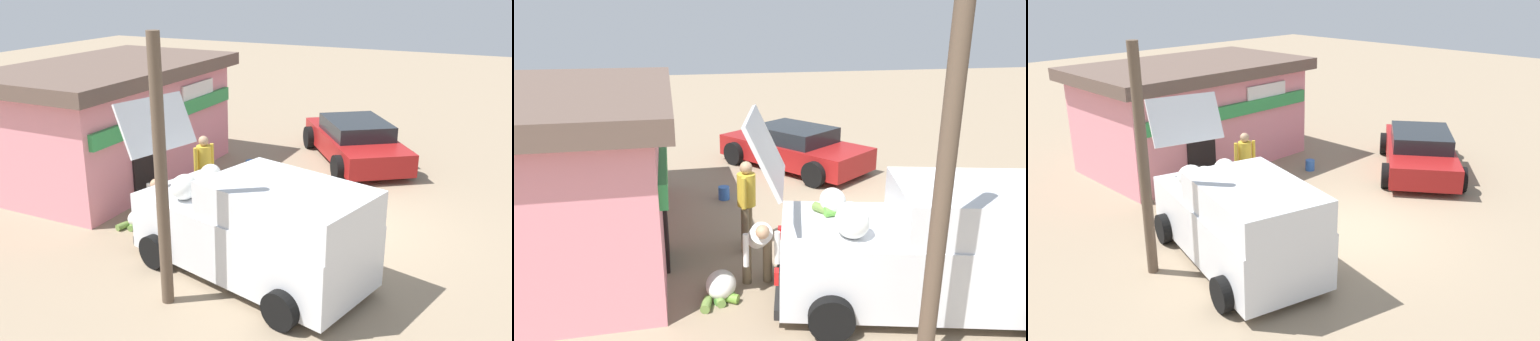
% 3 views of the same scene
% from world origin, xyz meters
% --- Properties ---
extents(ground_plane, '(60.00, 60.00, 0.00)m').
position_xyz_m(ground_plane, '(0.00, 0.00, 0.00)').
color(ground_plane, gray).
extents(storefront_bar, '(6.61, 4.02, 3.00)m').
position_xyz_m(storefront_bar, '(0.48, 6.34, 1.54)').
color(storefront_bar, pink).
rests_on(storefront_bar, ground_plane).
extents(delivery_van, '(3.02, 5.11, 2.88)m').
position_xyz_m(delivery_van, '(-2.78, 0.63, 0.94)').
color(delivery_van, silver).
rests_on(delivery_van, ground_plane).
extents(parked_sedan, '(4.62, 4.02, 1.21)m').
position_xyz_m(parked_sedan, '(4.44, 0.93, 0.59)').
color(parked_sedan, maroon).
rests_on(parked_sedan, ground_plane).
extents(vendor_standing, '(0.54, 0.43, 1.69)m').
position_xyz_m(vendor_standing, '(-0.37, 3.11, 0.98)').
color(vendor_standing, '#726047').
rests_on(vendor_standing, ground_plane).
extents(customer_bending, '(0.75, 0.57, 1.25)m').
position_xyz_m(customer_bending, '(-1.84, 3.15, 0.78)').
color(customer_bending, '#726047').
rests_on(customer_bending, ground_plane).
extents(unloaded_banana_pile, '(0.84, 0.66, 0.40)m').
position_xyz_m(unloaded_banana_pile, '(-1.96, 3.79, 0.17)').
color(unloaded_banana_pile, silver).
rests_on(unloaded_banana_pile, ground_plane).
extents(paint_bucket, '(0.27, 0.27, 0.31)m').
position_xyz_m(paint_bucket, '(2.26, 3.23, 0.16)').
color(paint_bucket, blue).
rests_on(paint_bucket, ground_plane).
extents(utility_pole, '(0.20, 0.20, 4.38)m').
position_xyz_m(utility_pole, '(-4.17, 1.58, 2.19)').
color(utility_pole, brown).
rests_on(utility_pole, ground_plane).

